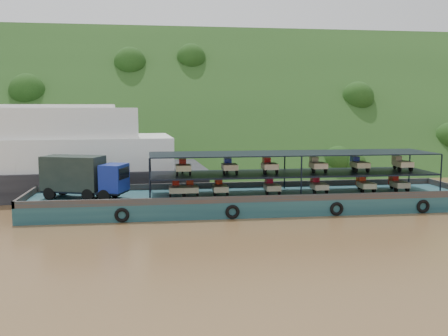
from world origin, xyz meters
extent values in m
plane|color=brown|center=(0.00, 0.00, 0.00)|extent=(160.00, 160.00, 0.00)
cube|color=#1D3A15|center=(0.00, 36.00, 0.00)|extent=(140.00, 39.60, 39.60)
cube|color=#123640|center=(-0.06, 1.52, 0.60)|extent=(35.00, 7.00, 1.20)
cube|color=#592D19|center=(-0.06, 4.92, 1.45)|extent=(35.00, 0.20, 0.50)
cube|color=#592D19|center=(-0.06, -1.88, 1.45)|extent=(35.00, 0.20, 0.50)
cube|color=#592D19|center=(-17.46, 1.52, 1.45)|extent=(0.20, 7.00, 0.50)
torus|color=black|center=(-10.06, -2.03, 0.55)|extent=(1.06, 0.26, 1.06)
torus|color=black|center=(-2.06, -2.03, 0.55)|extent=(1.06, 0.26, 1.06)
torus|color=black|center=(5.94, -2.03, 0.55)|extent=(1.06, 0.26, 1.06)
torus|color=black|center=(12.94, -2.03, 0.55)|extent=(1.06, 0.26, 1.06)
cylinder|color=black|center=(-15.67, 1.36, 1.67)|extent=(0.99, 0.62, 0.94)
cylinder|color=black|center=(-15.01, 3.22, 1.67)|extent=(0.99, 0.62, 0.94)
cylinder|color=black|center=(-12.67, 0.29, 1.67)|extent=(0.99, 0.62, 0.94)
cylinder|color=black|center=(-12.01, 2.14, 1.67)|extent=(0.99, 0.62, 0.94)
cylinder|color=black|center=(-11.44, -0.16, 1.67)|extent=(0.99, 0.62, 0.94)
cylinder|color=black|center=(-10.77, 1.70, 1.67)|extent=(0.99, 0.62, 0.94)
cube|color=black|center=(-13.05, 1.47, 1.81)|extent=(6.70, 4.09, 0.19)
cube|color=navy|center=(-10.75, 0.64, 2.89)|extent=(2.26, 2.66, 2.06)
cube|color=black|center=(-10.00, 0.38, 3.26)|extent=(0.68, 1.78, 0.84)
cube|color=black|center=(-13.93, 1.78, 3.17)|extent=(5.00, 3.64, 2.63)
cube|color=black|center=(3.44, 1.52, 2.86)|extent=(23.00, 5.00, 0.12)
cube|color=black|center=(3.44, 1.52, 4.50)|extent=(23.00, 5.00, 0.08)
cylinder|color=black|center=(-8.06, -0.98, 2.85)|extent=(0.12, 0.12, 3.30)
cylinder|color=black|center=(-8.06, 4.02, 2.85)|extent=(0.12, 0.12, 3.30)
cylinder|color=black|center=(3.44, -0.98, 2.85)|extent=(0.12, 0.12, 3.30)
cylinder|color=black|center=(3.44, 4.02, 2.85)|extent=(0.12, 0.12, 3.30)
cylinder|color=black|center=(14.94, -0.98, 2.85)|extent=(0.12, 0.12, 3.30)
cylinder|color=black|center=(14.94, 4.02, 2.85)|extent=(0.12, 0.12, 3.30)
cylinder|color=black|center=(-6.03, 2.57, 1.46)|extent=(0.12, 0.52, 0.52)
cylinder|color=black|center=(-6.53, 0.77, 1.46)|extent=(0.14, 0.52, 0.52)
cylinder|color=black|center=(-5.53, 0.77, 1.46)|extent=(0.14, 0.52, 0.52)
cube|color=#C7B68D|center=(-6.03, 1.12, 1.80)|extent=(1.15, 1.50, 0.44)
cube|color=red|center=(-6.03, 2.27, 1.98)|extent=(0.55, 0.80, 0.80)
cube|color=red|center=(-6.03, 2.07, 2.48)|extent=(0.50, 0.10, 0.10)
cylinder|color=black|center=(-2.56, 2.57, 1.46)|extent=(0.12, 0.52, 0.52)
cylinder|color=black|center=(-3.06, 0.77, 1.46)|extent=(0.14, 0.52, 0.52)
cylinder|color=black|center=(-2.06, 0.77, 1.46)|extent=(0.14, 0.52, 0.52)
cube|color=beige|center=(-2.56, 1.12, 1.80)|extent=(1.15, 1.50, 0.44)
cube|color=red|center=(-2.56, 2.27, 1.98)|extent=(0.55, 0.80, 0.80)
cube|color=red|center=(-2.56, 2.07, 2.48)|extent=(0.50, 0.10, 0.10)
cylinder|color=black|center=(1.65, 2.57, 1.46)|extent=(0.12, 0.52, 0.52)
cylinder|color=black|center=(1.15, 0.77, 1.46)|extent=(0.14, 0.52, 0.52)
cylinder|color=black|center=(2.15, 0.77, 1.46)|extent=(0.14, 0.52, 0.52)
cube|color=beige|center=(1.65, 1.12, 1.80)|extent=(1.15, 1.50, 0.44)
cube|color=#B40C25|center=(1.65, 2.27, 1.98)|extent=(0.55, 0.80, 0.80)
cube|color=#B40C25|center=(1.65, 2.07, 2.48)|extent=(0.50, 0.10, 0.10)
cylinder|color=black|center=(5.60, 2.57, 1.46)|extent=(0.12, 0.52, 0.52)
cylinder|color=black|center=(5.10, 0.77, 1.46)|extent=(0.14, 0.52, 0.52)
cylinder|color=black|center=(6.10, 0.77, 1.46)|extent=(0.14, 0.52, 0.52)
cube|color=beige|center=(5.60, 1.12, 1.80)|extent=(1.15, 1.50, 0.44)
cube|color=red|center=(5.60, 2.27, 1.98)|extent=(0.55, 0.80, 0.80)
cube|color=red|center=(5.60, 2.07, 2.48)|extent=(0.50, 0.10, 0.10)
cylinder|color=black|center=(9.64, 2.57, 1.46)|extent=(0.12, 0.52, 0.52)
cylinder|color=black|center=(9.14, 0.77, 1.46)|extent=(0.14, 0.52, 0.52)
cylinder|color=black|center=(10.14, 0.77, 1.46)|extent=(0.14, 0.52, 0.52)
cube|color=beige|center=(9.64, 1.12, 1.80)|extent=(1.15, 1.50, 0.44)
cube|color=red|center=(9.64, 2.27, 1.98)|extent=(0.55, 0.80, 0.80)
cube|color=red|center=(9.64, 2.07, 2.48)|extent=(0.50, 0.10, 0.10)
cylinder|color=black|center=(12.58, 2.57, 1.46)|extent=(0.12, 0.52, 0.52)
cylinder|color=black|center=(12.08, 0.77, 1.46)|extent=(0.14, 0.52, 0.52)
cylinder|color=black|center=(13.08, 0.77, 1.46)|extent=(0.14, 0.52, 0.52)
cube|color=#C4B18B|center=(12.58, 1.12, 1.80)|extent=(1.15, 1.50, 0.44)
cube|color=#B9140C|center=(12.58, 2.27, 1.98)|extent=(0.55, 0.80, 0.80)
cube|color=#B9140C|center=(12.58, 2.07, 2.48)|extent=(0.50, 0.10, 0.10)
cylinder|color=black|center=(-4.90, 2.57, 1.46)|extent=(0.12, 0.52, 0.52)
cylinder|color=black|center=(-5.40, 0.77, 1.46)|extent=(0.14, 0.52, 0.52)
cylinder|color=black|center=(-4.40, 0.77, 1.46)|extent=(0.14, 0.52, 0.52)
cube|color=beige|center=(-4.90, 1.12, 1.80)|extent=(1.15, 1.50, 0.44)
cube|color=red|center=(-4.90, 2.27, 1.98)|extent=(0.55, 0.80, 0.80)
cube|color=red|center=(-4.90, 2.07, 2.48)|extent=(0.50, 0.10, 0.10)
cylinder|color=black|center=(-5.48, 2.57, 3.18)|extent=(0.12, 0.52, 0.52)
cylinder|color=black|center=(-5.98, 0.77, 3.18)|extent=(0.14, 0.52, 0.52)
cylinder|color=black|center=(-4.98, 0.77, 3.18)|extent=(0.14, 0.52, 0.52)
cube|color=#BCB785|center=(-5.48, 1.12, 3.52)|extent=(1.15, 1.50, 0.44)
cube|color=#AB160B|center=(-5.48, 2.27, 3.70)|extent=(0.55, 0.80, 0.80)
cube|color=#AB160B|center=(-5.48, 2.07, 4.20)|extent=(0.50, 0.10, 0.10)
cylinder|color=black|center=(-1.81, 2.57, 3.18)|extent=(0.12, 0.52, 0.52)
cylinder|color=black|center=(-2.31, 0.77, 3.18)|extent=(0.14, 0.52, 0.52)
cylinder|color=black|center=(-1.31, 0.77, 3.18)|extent=(0.14, 0.52, 0.52)
cube|color=tan|center=(-1.81, 1.12, 3.52)|extent=(1.15, 1.50, 0.44)
cube|color=#1A289C|center=(-1.81, 2.27, 3.70)|extent=(0.55, 0.80, 0.80)
cube|color=#1A289C|center=(-1.81, 2.07, 4.20)|extent=(0.50, 0.10, 0.10)
cylinder|color=black|center=(1.43, 2.57, 3.18)|extent=(0.12, 0.52, 0.52)
cylinder|color=black|center=(0.93, 0.77, 3.18)|extent=(0.14, 0.52, 0.52)
cylinder|color=black|center=(1.93, 0.77, 3.18)|extent=(0.14, 0.52, 0.52)
cube|color=beige|center=(1.43, 1.12, 3.52)|extent=(1.15, 1.50, 0.44)
cube|color=red|center=(1.43, 2.27, 3.70)|extent=(0.55, 0.80, 0.80)
cube|color=red|center=(1.43, 2.07, 4.20)|extent=(0.50, 0.10, 0.10)
cylinder|color=black|center=(5.47, 2.57, 3.18)|extent=(0.12, 0.52, 0.52)
cylinder|color=black|center=(4.97, 0.77, 3.18)|extent=(0.14, 0.52, 0.52)
cylinder|color=black|center=(5.97, 0.77, 3.18)|extent=(0.14, 0.52, 0.52)
cube|color=beige|center=(5.47, 1.12, 3.52)|extent=(1.15, 1.50, 0.44)
cube|color=beige|center=(5.47, 2.27, 3.70)|extent=(0.55, 0.80, 0.80)
cube|color=beige|center=(5.47, 2.07, 4.20)|extent=(0.50, 0.10, 0.10)
cylinder|color=black|center=(9.04, 2.57, 3.18)|extent=(0.12, 0.52, 0.52)
cylinder|color=black|center=(8.54, 0.77, 3.18)|extent=(0.14, 0.52, 0.52)
cylinder|color=black|center=(9.54, 0.77, 3.18)|extent=(0.14, 0.52, 0.52)
cube|color=tan|center=(9.04, 1.12, 3.52)|extent=(1.15, 1.50, 0.44)
cube|color=navy|center=(9.04, 2.27, 3.70)|extent=(0.55, 0.80, 0.80)
cube|color=navy|center=(9.04, 2.07, 4.20)|extent=(0.50, 0.10, 0.10)
cylinder|color=black|center=(12.80, 2.57, 3.18)|extent=(0.12, 0.52, 0.52)
cylinder|color=black|center=(12.30, 0.77, 3.18)|extent=(0.14, 0.52, 0.52)
cylinder|color=black|center=(13.30, 0.77, 3.18)|extent=(0.14, 0.52, 0.52)
cube|color=beige|center=(12.80, 1.12, 3.52)|extent=(1.15, 1.50, 0.44)
cube|color=beige|center=(12.80, 2.27, 3.70)|extent=(0.55, 0.80, 0.80)
cube|color=beige|center=(12.80, 2.07, 4.20)|extent=(0.50, 0.10, 0.10)
camera|label=1|loc=(-7.62, -37.61, 8.21)|focal=40.00mm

